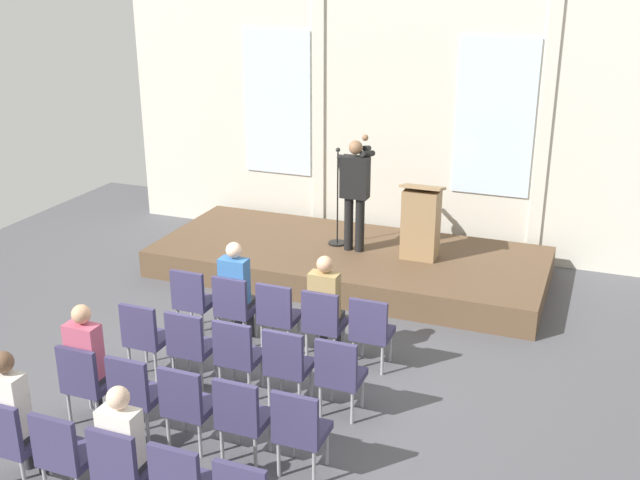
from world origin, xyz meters
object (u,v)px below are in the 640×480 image
object	(u,v)px
speaker	(355,187)
chair_r1_c4	(339,372)
chair_r0_c2	(278,313)
audience_r0_c1	(236,287)
chair_r3_c0	(10,437)
chair_r0_c1	(234,305)
chair_r2_c1	(135,390)
chair_r2_c4	(300,427)
chair_r0_c4	(371,328)
audience_r0_c3	(326,302)
chair_r0_c3	(323,320)
chair_r1_c1	(190,343)
audience_r3_c2	(125,443)
chair_r1_c0	(145,334)
chair_r1_c2	(237,352)
audience_r2_c0	(88,357)
chair_r1_c3	(287,362)
chair_r2_c2	(187,402)
mic_stand	(337,224)
chair_r2_c0	(86,379)
chair_r2_c3	(242,414)
audience_r3_c0	(13,411)
lectern	(421,222)
chair_r0_c0	(193,298)
chair_r3_c2	(122,466)
chair_r3_c1	(64,451)

from	to	relation	value
speaker	chair_r1_c4	world-z (taller)	speaker
chair_r0_c2	audience_r0_c1	bearing A→B (deg)	172.53
chair_r3_c0	chair_r0_c1	bearing A→B (deg)	79.61
chair_r1_c4	chair_r2_c1	bearing A→B (deg)	-148.79
chair_r2_c4	chair_r0_c4	bearing A→B (deg)	90.00
audience_r0_c3	chair_r0_c3	bearing A→B (deg)	-90.00
chair_r1_c1	audience_r3_c2	size ratio (longest dim) A/B	0.73
audience_r3_c2	chair_r1_c0	bearing A→B (deg)	119.77
chair_r1_c2	chair_r3_c0	world-z (taller)	same
audience_r2_c0	chair_r0_c2	bearing A→B (deg)	60.28
chair_r1_c3	chair_r2_c2	distance (m)	1.25
chair_r2_c4	chair_r0_c1	bearing A→B (deg)	129.53
chair_r0_c2	chair_r1_c1	distance (m)	1.25
chair_r1_c3	audience_r3_c2	xyz separation A→B (m)	(-0.60, -2.11, 0.18)
mic_stand	audience_r0_c1	distance (m)	2.80
chair_r0_c2	speaker	bearing A→B (deg)	88.37
audience_r0_c1	audience_r2_c0	world-z (taller)	audience_r0_c1
speaker	chair_r2_c0	xyz separation A→B (m)	(-1.28, -4.90, -0.89)
chair_r0_c3	audience_r3_c2	distance (m)	3.27
chair_r2_c0	chair_r3_c0	distance (m)	1.10
chair_r1_c3	chair_r2_c3	xyz separation A→B (m)	(0.00, -1.10, 0.00)
audience_r2_c0	audience_r3_c0	size ratio (longest dim) A/B	0.99
chair_r1_c1	mic_stand	bearing A→B (deg)	84.94
chair_r0_c2	chair_r0_c4	distance (m)	1.21
chair_r1_c1	chair_r3_c0	world-z (taller)	same
chair_r1_c0	chair_r1_c3	distance (m)	1.81
speaker	lectern	distance (m)	1.12
mic_stand	lectern	size ratio (longest dim) A/B	1.34
mic_stand	chair_r1_c3	world-z (taller)	mic_stand
lectern	audience_r2_c0	xyz separation A→B (m)	(-2.30, -4.89, -0.22)
mic_stand	chair_r2_c2	world-z (taller)	mic_stand
speaker	chair_r2_c3	size ratio (longest dim) A/B	1.83
chair_r0_c0	chair_r1_c4	bearing A→B (deg)	-24.44
lectern	chair_r1_c2	size ratio (longest dim) A/B	1.23
chair_r1_c3	chair_r2_c0	xyz separation A→B (m)	(-1.81, -1.10, 0.00)
lectern	chair_r0_c2	bearing A→B (deg)	-111.59
chair_r2_c3	chair_r3_c2	size ratio (longest dim) A/B	1.00
chair_r1_c2	chair_r0_c4	bearing A→B (deg)	42.26
chair_r1_c2	chair_r2_c1	world-z (taller)	same
chair_r0_c4	chair_r2_c4	bearing A→B (deg)	-90.00
chair_r3_c0	chair_r1_c4	bearing A→B (deg)	42.26
audience_r0_c3	audience_r2_c0	world-z (taller)	audience_r2_c0
chair_r0_c0	chair_r3_c1	world-z (taller)	same
chair_r2_c2	chair_r3_c0	size ratio (longest dim) A/B	1.00
audience_r0_c3	chair_r3_c0	bearing A→B (deg)	-118.24
chair_r0_c4	audience_r0_c3	bearing A→B (deg)	172.47
audience_r3_c2	audience_r3_c0	bearing A→B (deg)	-179.77
chair_r0_c4	audience_r3_c2	size ratio (longest dim) A/B	0.73
chair_r0_c4	audience_r3_c0	bearing A→B (deg)	-126.92
chair_r0_c3	chair_r1_c4	size ratio (longest dim) A/B	1.00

